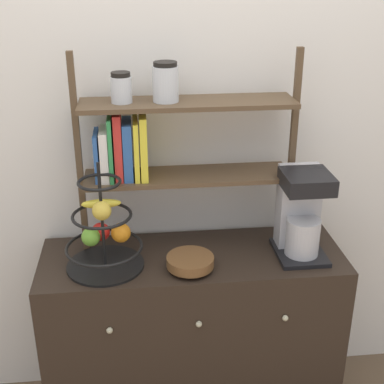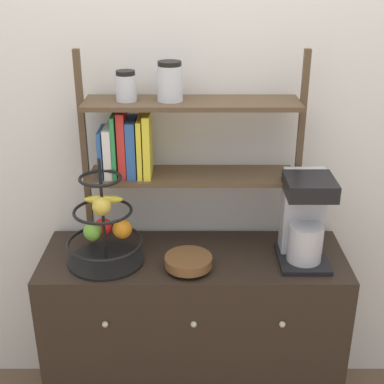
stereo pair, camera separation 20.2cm
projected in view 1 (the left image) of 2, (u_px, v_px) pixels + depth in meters
wall_back at (186, 113)px, 2.16m from camera, size 7.00×0.05×2.60m
sideboard at (192, 335)px, 2.29m from camera, size 1.21×0.43×0.79m
coffee_maker at (301, 212)px, 2.09m from camera, size 0.19×0.23×0.35m
fruit_stand at (104, 234)px, 2.01m from camera, size 0.30×0.30×0.43m
wooden_bowl at (190, 262)px, 2.03m from camera, size 0.18×0.18×0.05m
shelf_hutch at (157, 137)px, 2.03m from camera, size 0.86×0.20×0.79m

